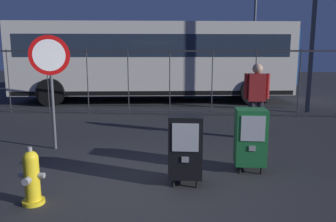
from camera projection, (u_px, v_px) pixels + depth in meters
name	position (u px, v px, depth m)	size (l,w,h in m)	color
ground_plane	(141.00, 187.00, 4.75)	(60.00, 60.00, 0.00)	#262628
fire_hydrant	(32.00, 177.00, 4.16)	(0.33, 0.32, 0.75)	yellow
newspaper_box_primary	(250.00, 137.00, 5.30)	(0.48, 0.42, 1.02)	black
newspaper_box_secondary	(186.00, 146.00, 4.77)	(0.48, 0.42, 1.02)	black
stop_sign	(50.00, 68.00, 6.36)	(0.71, 0.31, 2.23)	#4C4F54
pedestrian	(256.00, 97.00, 7.26)	(0.55, 0.22, 1.67)	black
fence_barrier	(170.00, 82.00, 10.13)	(18.03, 0.04, 2.00)	#2D2D33
bus_near	(153.00, 58.00, 13.02)	(10.72, 3.73, 3.00)	beige
bus_far	(188.00, 57.00, 16.99)	(10.65, 3.38, 3.00)	#19519E
street_light_near_left	(255.00, 14.00, 18.65)	(0.32, 0.32, 7.02)	#4C4F54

